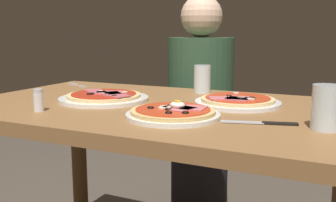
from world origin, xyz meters
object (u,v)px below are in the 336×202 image
Objects in this scene: water_glass_near at (326,111)px; fork at (76,85)px; pizza_across_left at (104,97)px; knife at (264,123)px; dining_table at (157,141)px; salt_shaker at (39,100)px; water_glass_far at (202,81)px; pizza_foreground at (173,113)px; pizza_across_right at (238,101)px; diner_person at (200,122)px.

water_glass_near is 0.75× the size of fork.
pizza_across_left is 0.58m from knife.
salt_shaker is (-0.27, -0.25, 0.16)m from dining_table.
water_glass_far is 0.73× the size of fork.
dining_table is at bearing -26.47° from fork.
water_glass_far reaches higher than fork.
pizza_foreground is 0.94× the size of pizza_across_right.
knife is 0.65m from salt_shaker.
pizza_across_right is at bearing 24.38° from dining_table.
dining_table is 11.99× the size of water_glass_far.
salt_shaker reaches higher than pizza_across_right.
pizza_across_right is 0.27m from water_glass_far.
knife is (0.37, -0.13, 0.13)m from dining_table.
salt_shaker is (-0.51, -0.35, 0.02)m from pizza_across_right.
pizza_foreground is 0.85× the size of pizza_across_left.
fork is 0.64m from diner_person.
water_glass_far reaches higher than dining_table.
pizza_across_right is (0.11, 0.26, -0.00)m from pizza_foreground.
dining_table is 0.35m from water_glass_far.
dining_table is 0.29m from pizza_across_right.
water_glass_near reaches higher than salt_shaker.
knife is at bearing 120.45° from diner_person.
diner_person reaches higher than knife.
water_glass_near reaches higher than dining_table.
fork is (-1.05, 0.39, -0.04)m from water_glass_near.
water_glass_near is 0.80m from salt_shaker.
water_glass_far is at bearing 127.43° from knife.
knife is at bearing -52.57° from water_glass_far.
water_glass_far is 0.55× the size of knife.
pizza_across_left is 0.45m from pizza_across_right.
pizza_across_right is (0.24, 0.11, 0.13)m from dining_table.
knife reaches higher than dining_table.
water_glass_near is at bearing 8.95° from salt_shaker.
pizza_across_right is 4.13× the size of salt_shaker.
water_glass_near is at bearing -39.52° from pizza_across_right.
pizza_foreground is 2.39× the size of water_glass_near.
water_glass_far is 0.48m from diner_person.
pizza_across_left is (-0.20, -0.01, 0.13)m from dining_table.
pizza_across_right is (0.44, 0.12, 0.00)m from pizza_across_left.
pizza_foreground is 0.22× the size of diner_person.
pizza_across_right is 0.62m from salt_shaker.
salt_shaker reaches higher than dining_table.
dining_table is 0.69m from diner_person.
dining_table is 4.19× the size of pizza_across_left.
pizza_across_left is at bearing 168.30° from knife.
salt_shaker is at bearing -106.27° from pizza_across_left.
water_glass_near is 1.13m from fork.
water_glass_far is 0.54m from knife.
salt_shaker reaches higher than pizza_across_left.
water_glass_far is (0.05, 0.30, 0.17)m from dining_table.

